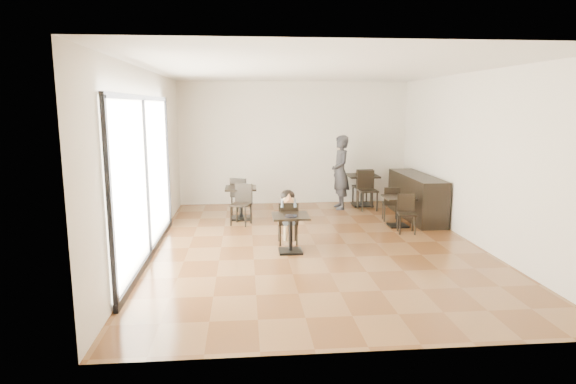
{
  "coord_description": "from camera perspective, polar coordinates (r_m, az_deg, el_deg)",
  "views": [
    {
      "loc": [
        -1.3,
        -8.63,
        2.57
      ],
      "look_at": [
        -0.51,
        0.08,
        1.0
      ],
      "focal_mm": 30.0,
      "sensor_mm": 36.0,
      "label": 1
    }
  ],
  "objects": [
    {
      "name": "wall_front",
      "position": [
        4.91,
        10.31,
        -1.41
      ],
      "size": [
        6.0,
        0.01,
        3.2
      ],
      "primitive_type": "cube",
      "color": "silver",
      "rests_on": "floor"
    },
    {
      "name": "chair_mid_a",
      "position": [
        11.13,
        12.07,
        -1.33
      ],
      "size": [
        0.4,
        0.4,
        0.79
      ],
      "primitive_type": null,
      "rotation": [
        0.0,
        0.0,
        2.99
      ],
      "color": "black",
      "rests_on": "floor"
    },
    {
      "name": "service_counter",
      "position": [
        11.53,
        14.95,
        -0.52
      ],
      "size": [
        0.6,
        2.4,
        1.0
      ],
      "primitive_type": "cube",
      "color": "black",
      "rests_on": "floor"
    },
    {
      "name": "adult_patron",
      "position": [
        12.15,
        6.22,
        2.34
      ],
      "size": [
        0.48,
        0.7,
        1.85
      ],
      "primitive_type": "imported",
      "rotation": [
        0.0,
        0.0,
        -1.51
      ],
      "color": "#36353A",
      "rests_on": "floor"
    },
    {
      "name": "chair_back_a",
      "position": [
        12.68,
        8.77,
        0.6
      ],
      "size": [
        0.46,
        0.46,
        0.97
      ],
      "primitive_type": null,
      "rotation": [
        0.0,
        0.0,
        3.2
      ],
      "color": "black",
      "rests_on": "floor"
    },
    {
      "name": "cafe_table_back",
      "position": [
        12.66,
        8.8,
        0.2
      ],
      "size": [
        0.81,
        0.81,
        0.81
      ],
      "primitive_type": null,
      "rotation": [
        0.0,
        0.0,
        0.06
      ],
      "color": "black",
      "rests_on": "floor"
    },
    {
      "name": "wall_left",
      "position": [
        8.85,
        -16.25,
        3.47
      ],
      "size": [
        0.01,
        8.0,
        3.2
      ],
      "primitive_type": "cube",
      "color": "silver",
      "rests_on": "floor"
    },
    {
      "name": "wall_back",
      "position": [
        12.73,
        0.69,
        5.81
      ],
      "size": [
        6.0,
        0.01,
        3.2
      ],
      "primitive_type": "cube",
      "color": "silver",
      "rests_on": "floor"
    },
    {
      "name": "plate",
      "position": [
        8.37,
        0.37,
        -2.86
      ],
      "size": [
        0.23,
        0.23,
        0.01
      ],
      "primitive_type": "cylinder",
      "color": "black",
      "rests_on": "child_table"
    },
    {
      "name": "cafe_table_mid",
      "position": [
        10.63,
        12.92,
        -2.27
      ],
      "size": [
        0.71,
        0.71,
        0.65
      ],
      "primitive_type": null,
      "rotation": [
        0.0,
        0.0,
        -0.16
      ],
      "color": "black",
      "rests_on": "floor"
    },
    {
      "name": "ceiling",
      "position": [
        8.75,
        3.49,
        14.28
      ],
      "size": [
        6.0,
        8.0,
        0.01
      ],
      "primitive_type": "cube",
      "color": "white",
      "rests_on": "floor"
    },
    {
      "name": "child_table",
      "position": [
        8.55,
        0.3,
        -4.96
      ],
      "size": [
        0.64,
        0.64,
        0.68
      ],
      "primitive_type": null,
      "color": "black",
      "rests_on": "floor"
    },
    {
      "name": "storefront_window",
      "position": [
        8.38,
        -16.63,
        1.72
      ],
      "size": [
        0.04,
        4.5,
        2.6
      ],
      "primitive_type": "cube",
      "color": "white",
      "rests_on": "floor"
    },
    {
      "name": "floor",
      "position": [
        9.1,
        3.27,
        -6.25
      ],
      "size": [
        6.0,
        8.0,
        0.01
      ],
      "primitive_type": "cube",
      "color": "brown",
      "rests_on": "ground"
    },
    {
      "name": "wall_right",
      "position": [
        9.69,
        21.24,
        3.74
      ],
      "size": [
        0.01,
        8.0,
        3.2
      ],
      "primitive_type": "cube",
      "color": "silver",
      "rests_on": "floor"
    },
    {
      "name": "chair_left_a",
      "position": [
        11.61,
        -5.58,
        -0.42
      ],
      "size": [
        0.52,
        0.52,
        0.89
      ],
      "primitive_type": null,
      "rotation": [
        0.0,
        0.0,
        2.77
      ],
      "color": "black",
      "rests_on": "floor"
    },
    {
      "name": "chair_left_b",
      "position": [
        10.53,
        -5.61,
        -1.52
      ],
      "size": [
        0.52,
        0.52,
        0.89
      ],
      "primitive_type": null,
      "rotation": [
        0.0,
        0.0,
        -0.37
      ],
      "color": "black",
      "rests_on": "floor"
    },
    {
      "name": "chair_mid_b",
      "position": [
        10.11,
        13.9,
        -2.57
      ],
      "size": [
        0.4,
        0.4,
        0.79
      ],
      "primitive_type": null,
      "rotation": [
        0.0,
        0.0,
        -0.16
      ],
      "color": "black",
      "rests_on": "floor"
    },
    {
      "name": "cafe_table_left",
      "position": [
        11.09,
        -5.59,
        -1.32
      ],
      "size": [
        0.91,
        0.91,
        0.74
      ],
      "primitive_type": null,
      "rotation": [
        0.0,
        0.0,
        -0.37
      ],
      "color": "black",
      "rests_on": "floor"
    },
    {
      "name": "chair_back_b",
      "position": [
        12.12,
        9.43,
        0.14
      ],
      "size": [
        0.46,
        0.46,
        0.97
      ],
      "primitive_type": null,
      "rotation": [
        0.0,
        0.0,
        0.06
      ],
      "color": "black",
      "rests_on": "floor"
    },
    {
      "name": "child",
      "position": [
        9.04,
        -0.03,
        -3.0
      ],
      "size": [
        0.37,
        0.51,
        1.02
      ],
      "primitive_type": null,
      "color": "slate",
      "rests_on": "child_chair"
    },
    {
      "name": "child_chair",
      "position": [
        9.06,
        -0.03,
        -3.64
      ],
      "size": [
        0.37,
        0.37,
        0.81
      ],
      "primitive_type": null,
      "rotation": [
        0.0,
        0.0,
        3.14
      ],
      "color": "black",
      "rests_on": "floor"
    },
    {
      "name": "pizza_slice",
      "position": [
        8.77,
        0.08,
        -0.9
      ],
      "size": [
        0.24,
        0.18,
        0.05
      ],
      "primitive_type": null,
      "color": "#DFB66E",
      "rests_on": "child"
    }
  ]
}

